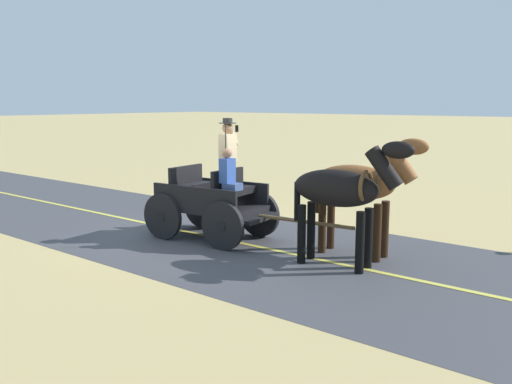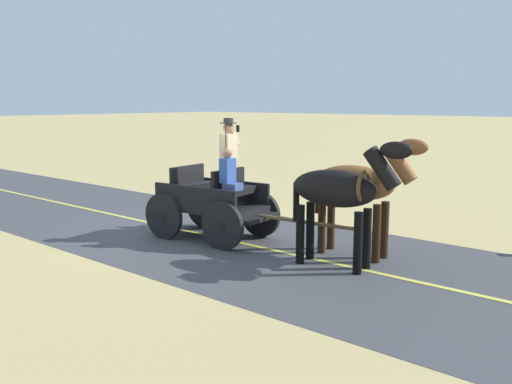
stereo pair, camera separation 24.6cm
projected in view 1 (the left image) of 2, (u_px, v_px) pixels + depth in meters
ground_plane at (201, 235)px, 11.77m from camera, size 200.00×200.00×0.00m
road_surface at (201, 235)px, 11.77m from camera, size 5.25×160.00×0.01m
road_centre_stripe at (200, 234)px, 11.77m from camera, size 0.12×160.00×0.00m
horse_drawn_carriage at (214, 200)px, 11.36m from camera, size 1.65×4.52×2.50m
horse_near_side at (360, 185)px, 9.98m from camera, size 0.68×2.14×2.21m
horse_off_side at (342, 191)px, 9.31m from camera, size 0.72×2.14×2.21m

